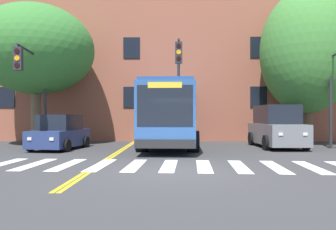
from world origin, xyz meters
TOP-DOWN VIEW (x-y plane):
  - ground_plane at (0.00, 0.00)m, footprint 120.00×120.00m
  - crosswalk at (0.46, 1.13)m, footprint 16.04×3.61m
  - lane_line_yellow_inner at (-2.67, 15.13)m, footprint 0.12×36.00m
  - lane_line_yellow_outer at (-2.51, 15.13)m, footprint 0.12×36.00m
  - city_bus at (-0.19, 8.98)m, footprint 3.16×11.75m
  - car_navy_near_lane at (-5.81, 6.51)m, footprint 2.40×3.87m
  - car_grey_far_lane at (5.52, 7.69)m, footprint 2.28×4.69m
  - car_white_behind_bus at (-0.43, 18.34)m, footprint 2.61×4.96m
  - traffic_light_far_corner at (-6.94, 6.14)m, footprint 0.73×4.32m
  - traffic_light_overhead at (0.26, 7.62)m, footprint 0.34×3.89m
  - street_tree_curbside_large at (7.91, 9.57)m, footprint 7.60×7.58m
  - street_tree_curbside_small at (-8.06, 8.87)m, footprint 9.52×9.52m
  - building_facade at (1.38, 16.67)m, footprint 31.69×9.95m

SIDE VIEW (x-z plane):
  - ground_plane at x=0.00m, z-range 0.00..0.00m
  - lane_line_yellow_inner at x=-2.67m, z-range 0.00..0.01m
  - lane_line_yellow_outer at x=-2.51m, z-range 0.00..0.01m
  - crosswalk at x=0.46m, z-range 0.00..0.01m
  - car_navy_near_lane at x=-5.81m, z-range -0.07..1.70m
  - car_grey_far_lane at x=5.52m, z-range -0.06..2.21m
  - car_white_behind_bus at x=-0.43m, z-range -0.06..2.23m
  - city_bus at x=-0.19m, z-range 0.15..3.50m
  - traffic_light_far_corner at x=-6.94m, z-range 0.93..6.16m
  - traffic_light_overhead at x=0.26m, z-range 0.97..6.84m
  - street_tree_curbside_large at x=7.91m, z-range 0.91..10.18m
  - street_tree_curbside_small at x=-8.06m, z-range 1.47..9.64m
  - building_facade at x=1.38m, z-range 0.00..11.80m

